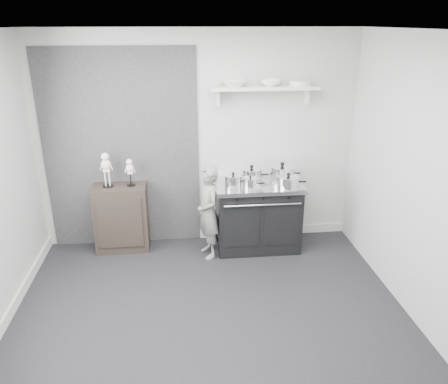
{
  "coord_description": "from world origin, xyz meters",
  "views": [
    {
      "loc": [
        -0.24,
        -3.55,
        2.77
      ],
      "look_at": [
        0.24,
        0.95,
        0.99
      ],
      "focal_mm": 35.0,
      "sensor_mm": 36.0,
      "label": 1
    }
  ],
  "objects": [
    {
      "name": "ground",
      "position": [
        0.0,
        0.0,
        0.0
      ],
      "size": [
        4.0,
        4.0,
        0.0
      ],
      "primitive_type": "plane",
      "color": "black",
      "rests_on": "ground"
    },
    {
      "name": "room_shell",
      "position": [
        -0.09,
        0.15,
        1.64
      ],
      "size": [
        4.02,
        3.62,
        2.71
      ],
      "color": "beige",
      "rests_on": "ground"
    },
    {
      "name": "wall_shelf",
      "position": [
        0.8,
        1.68,
        2.01
      ],
      "size": [
        1.3,
        0.26,
        0.24
      ],
      "color": "silver",
      "rests_on": "room_shell"
    },
    {
      "name": "stove",
      "position": [
        0.72,
        1.48,
        0.44
      ],
      "size": [
        1.1,
        0.68,
        0.88
      ],
      "color": "black",
      "rests_on": "ground"
    },
    {
      "name": "side_cabinet",
      "position": [
        -1.0,
        1.61,
        0.43
      ],
      "size": [
        0.66,
        0.38,
        0.86
      ],
      "primitive_type": "cube",
      "color": "black",
      "rests_on": "ground"
    },
    {
      "name": "child",
      "position": [
        0.09,
        1.3,
        0.59
      ],
      "size": [
        0.37,
        0.48,
        1.18
      ],
      "primitive_type": "imported",
      "rotation": [
        0.0,
        0.0,
        -1.33
      ],
      "color": "slate",
      "rests_on": "ground"
    },
    {
      "name": "pot_front_left",
      "position": [
        0.39,
        1.37,
        0.96
      ],
      "size": [
        0.3,
        0.21,
        0.19
      ],
      "color": "white",
      "rests_on": "stove"
    },
    {
      "name": "pot_back_left",
      "position": [
        0.65,
        1.58,
        0.96
      ],
      "size": [
        0.35,
        0.26,
        0.2
      ],
      "color": "white",
      "rests_on": "stove"
    },
    {
      "name": "pot_back_right",
      "position": [
        1.04,
        1.56,
        0.97
      ],
      "size": [
        0.4,
        0.31,
        0.24
      ],
      "color": "white",
      "rests_on": "stove"
    },
    {
      "name": "pot_front_right",
      "position": [
        1.06,
        1.3,
        0.95
      ],
      "size": [
        0.36,
        0.27,
        0.19
      ],
      "color": "white",
      "rests_on": "stove"
    },
    {
      "name": "pot_front_center",
      "position": [
        0.59,
        1.31,
        0.95
      ],
      "size": [
        0.26,
        0.18,
        0.16
      ],
      "color": "white",
      "rests_on": "stove"
    },
    {
      "name": "skeleton_full",
      "position": [
        -1.13,
        1.61,
        1.11
      ],
      "size": [
        0.14,
        0.09,
        0.5
      ],
      "primitive_type": null,
      "color": "white",
      "rests_on": "side_cabinet"
    },
    {
      "name": "skeleton_torso",
      "position": [
        -0.85,
        1.61,
        1.06
      ],
      "size": [
        0.11,
        0.07,
        0.4
      ],
      "primitive_type": null,
      "color": "white",
      "rests_on": "side_cabinet"
    },
    {
      "name": "bowl_large",
      "position": [
        0.43,
        1.67,
        2.08
      ],
      "size": [
        0.3,
        0.3,
        0.07
      ],
      "primitive_type": "imported",
      "color": "white",
      "rests_on": "wall_shelf"
    },
    {
      "name": "bowl_small",
      "position": [
        0.87,
        1.67,
        2.08
      ],
      "size": [
        0.24,
        0.24,
        0.08
      ],
      "primitive_type": "imported",
      "color": "white",
      "rests_on": "wall_shelf"
    },
    {
      "name": "plate_stack",
      "position": [
        1.23,
        1.67,
        2.07
      ],
      "size": [
        0.27,
        0.27,
        0.06
      ],
      "primitive_type": "cylinder",
      "color": "silver",
      "rests_on": "wall_shelf"
    }
  ]
}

